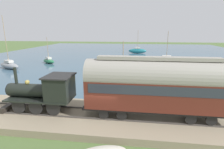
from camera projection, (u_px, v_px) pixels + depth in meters
ground_plane at (102, 122)px, 13.69m from camera, size 200.00×200.00×0.00m
harbor_water at (127, 53)px, 55.45m from camera, size 80.00×80.00×0.01m
rail_embankment at (102, 117)px, 13.81m from camera, size 5.86×56.00×0.65m
steam_locomotive at (46, 90)px, 13.87m from camera, size 2.29×5.77×3.48m
passenger_coach at (156, 85)px, 12.61m from camera, size 2.27×10.61×4.53m
sailboat_yellow at (123, 79)px, 23.43m from camera, size 3.17×4.02×5.61m
sailboat_teal at (137, 51)px, 54.88m from camera, size 1.37×5.52×7.12m
sailboat_brown at (166, 60)px, 38.35m from camera, size 1.89×6.54×6.80m
sailboat_green at (49, 61)px, 38.16m from camera, size 3.33×3.93×5.54m
sailboat_gray at (9, 65)px, 32.63m from camera, size 3.63×5.59×9.53m
rowboat_far_out at (161, 90)px, 20.15m from camera, size 1.87×2.12×0.48m
rowboat_near_shore at (183, 97)px, 18.30m from camera, size 1.35×2.06×0.39m
rowboat_off_pier at (95, 95)px, 18.53m from camera, size 1.39×2.17×0.51m
rowboat_mid_harbor at (48, 88)px, 21.00m from camera, size 1.47×3.07×0.43m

